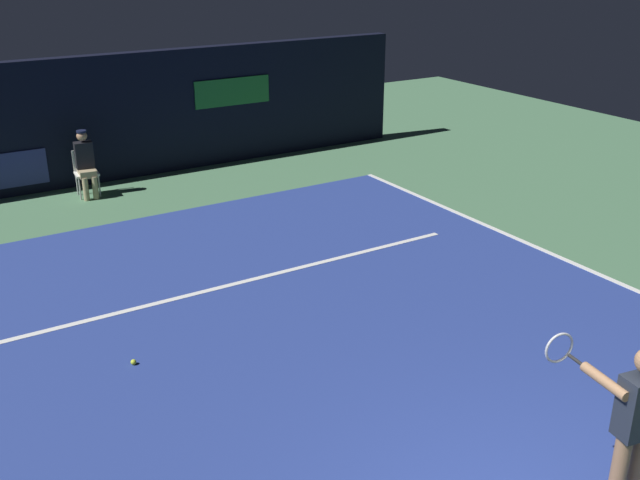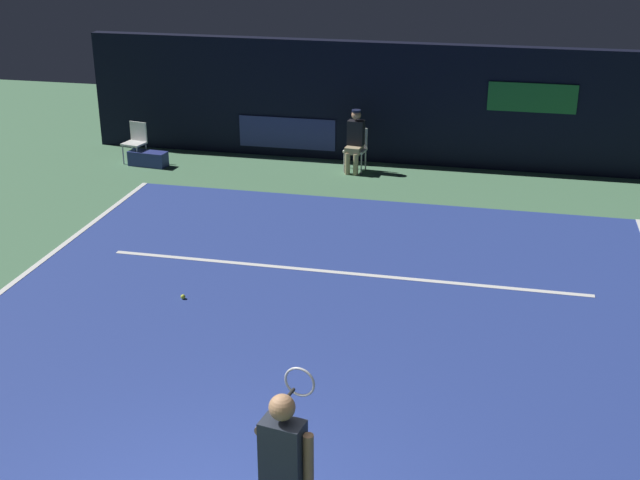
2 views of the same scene
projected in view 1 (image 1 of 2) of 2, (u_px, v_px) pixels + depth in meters
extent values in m
plane|color=#4C7A56|center=(303.00, 337.00, 9.53)|extent=(28.35, 28.35, 0.00)
cube|color=navy|center=(303.00, 336.00, 9.53)|extent=(9.67, 10.64, 0.01)
cube|color=white|center=(561.00, 258.00, 11.85)|extent=(0.10, 10.64, 0.01)
cube|color=white|center=(239.00, 283.00, 10.99)|extent=(7.55, 0.10, 0.01)
cube|color=black|center=(107.00, 118.00, 15.34)|extent=(13.95, 0.30, 2.60)
cube|color=#1E6B2D|center=(232.00, 92.00, 16.46)|extent=(1.80, 0.04, 0.60)
cylinder|color=#8C6647|center=(635.00, 476.00, 6.38)|extent=(0.14, 0.14, 0.92)
cube|color=#1E232D|center=(640.00, 406.00, 6.06)|extent=(0.39, 0.28, 0.56)
cylinder|color=#8C6647|center=(605.00, 381.00, 6.13)|extent=(0.17, 0.51, 0.09)
cylinder|color=black|center=(580.00, 363.00, 6.39)|extent=(0.08, 0.30, 0.03)
torus|color=#B2B2B7|center=(559.00, 348.00, 6.63)|extent=(0.30, 0.08, 0.30)
cube|color=white|center=(87.00, 174.00, 14.59)|extent=(0.48, 0.44, 0.04)
cube|color=white|center=(84.00, 160.00, 14.67)|extent=(0.42, 0.07, 0.42)
cylinder|color=#B2B2B7|center=(80.00, 189.00, 14.46)|extent=(0.03, 0.03, 0.46)
cylinder|color=#B2B2B7|center=(99.00, 186.00, 14.61)|extent=(0.03, 0.03, 0.46)
cylinder|color=#B2B2B7|center=(77.00, 184.00, 14.74)|extent=(0.03, 0.03, 0.46)
cylinder|color=#B2B2B7|center=(96.00, 181.00, 14.89)|extent=(0.03, 0.03, 0.46)
cube|color=tan|center=(87.00, 173.00, 14.51)|extent=(0.36, 0.43, 0.14)
cylinder|color=tan|center=(86.00, 189.00, 14.42)|extent=(0.11, 0.11, 0.46)
cylinder|color=tan|center=(95.00, 188.00, 14.50)|extent=(0.11, 0.11, 0.46)
cube|color=black|center=(84.00, 155.00, 14.48)|extent=(0.36, 0.25, 0.52)
sphere|color=tan|center=(82.00, 136.00, 14.34)|extent=(0.20, 0.20, 0.20)
cylinder|color=#141933|center=(81.00, 131.00, 14.31)|extent=(0.19, 0.19, 0.04)
sphere|color=#CCE033|center=(133.00, 362.00, 8.87)|extent=(0.07, 0.07, 0.07)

